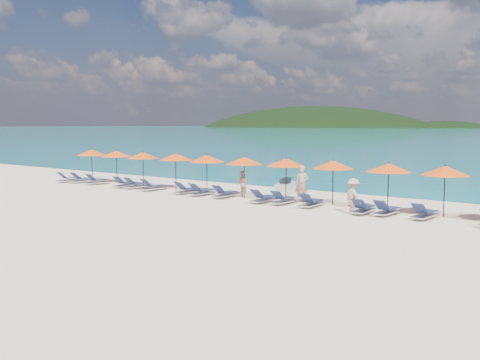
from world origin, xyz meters
The scene contains 32 objects.
ground centered at (0.00, 0.00, 0.00)m, with size 1400.00×1400.00×0.00m, color beige.
headland_main centered at (-300.00, 540.00, -38.00)m, with size 374.00×242.00×126.50m.
headland_small centered at (-150.00, 560.00, -35.00)m, with size 162.00×126.00×85.50m.
jetski centered at (-0.61, 8.35, 0.33)m, with size 1.49×2.41×0.81m.
beachgoer_a centered at (2.26, 5.29, 0.94)m, with size 0.69×0.45×1.88m, color tan.
beachgoer_b centered at (-1.24, 4.80, 0.74)m, with size 0.72×0.41×1.47m, color tan.
beachgoer_c centered at (5.98, 3.50, 0.81)m, with size 1.04×0.48×1.61m, color tan.
umbrella_0 centered at (-14.93, 5.34, 2.02)m, with size 2.10×2.10×2.28m.
umbrella_1 centered at (-12.23, 5.30, 2.02)m, with size 2.10×2.10×2.28m.
umbrella_2 centered at (-9.47, 5.17, 2.02)m, with size 2.10×2.10×2.28m.
umbrella_3 centered at (-6.70, 5.31, 2.02)m, with size 2.10×2.10×2.28m.
umbrella_4 centered at (-4.08, 5.18, 2.02)m, with size 2.10×2.10×2.28m.
umbrella_5 centered at (-1.28, 5.07, 2.02)m, with size 2.10×2.10×2.28m.
umbrella_6 centered at (1.29, 5.30, 2.02)m, with size 2.10×2.10×2.28m.
umbrella_7 centered at (4.01, 5.34, 2.02)m, with size 2.10×2.10×2.28m.
umbrella_8 centered at (6.88, 5.25, 2.02)m, with size 2.10×2.10×2.28m.
umbrella_9 centered at (9.44, 5.16, 2.02)m, with size 2.10×2.10×2.28m.
lounger_0 centered at (-15.49, 3.78, 0.24)m, with size 0.75×1.74×0.66m.
lounger_1 centered at (-14.46, 4.13, 0.24)m, with size 0.66×1.72×0.66m.
lounger_2 centered at (-12.79, 4.10, 0.24)m, with size 0.64×1.71×0.66m.
lounger_3 centered at (-10.04, 4.10, 0.24)m, with size 0.74×1.74×0.66m.
lounger_4 centered at (-8.93, 4.09, 0.24)m, with size 0.68×1.72×0.66m.
lounger_5 centered at (-7.37, 4.01, 0.24)m, with size 0.78×1.75×0.66m.
lounger_6 centered at (-4.68, 4.12, 0.24)m, with size 0.76×1.75×0.66m.
lounger_7 centered at (-3.54, 4.06, 0.24)m, with size 0.67×1.72×0.66m.
lounger_8 centered at (-1.94, 4.16, 0.24)m, with size 0.66×1.71×0.66m.
lounger_9 centered at (0.79, 3.91, 0.24)m, with size 0.66×1.71×0.66m.
lounger_10 centered at (1.90, 4.08, 0.24)m, with size 0.63×1.71×0.66m.
lounger_11 centered at (3.49, 4.07, 0.24)m, with size 0.70×1.73×0.66m.
lounger_12 centered at (6.30, 3.84, 0.24)m, with size 0.73×1.74×0.66m.
lounger_13 centered at (7.32, 4.05, 0.24)m, with size 0.76×1.74×0.66m.
lounger_14 centered at (8.95, 4.13, 0.24)m, with size 0.76×1.75×0.66m.
Camera 1 is at (16.20, -18.41, 4.01)m, focal length 40.00 mm.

